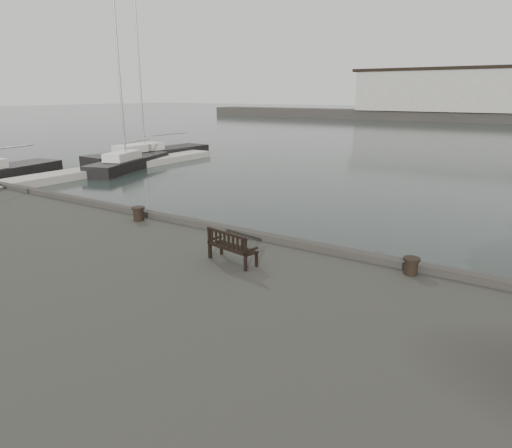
% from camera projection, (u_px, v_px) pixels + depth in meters
% --- Properties ---
extents(ground, '(400.00, 400.00, 0.00)m').
position_uv_depth(ground, '(242.00, 281.00, 14.14)').
color(ground, black).
rests_on(ground, ground).
extents(pontoon, '(2.00, 24.00, 0.50)m').
position_uv_depth(pontoon, '(94.00, 171.00, 32.67)').
color(pontoon, '#B8B5AB').
rests_on(pontoon, ground).
extents(breakwater, '(140.00, 9.50, 12.20)m').
position_uv_depth(breakwater, '(492.00, 100.00, 89.23)').
color(breakwater, '#383530').
rests_on(breakwater, ground).
extents(bench, '(1.44, 0.71, 0.79)m').
position_uv_depth(bench, '(232.00, 253.00, 11.28)').
color(bench, black).
rests_on(bench, quay).
extents(bollard_left, '(0.47, 0.47, 0.46)m').
position_uv_depth(bollard_left, '(138.00, 214.00, 15.03)').
color(bollard_left, black).
rests_on(bollard_left, quay).
extents(bollard_right, '(0.39, 0.39, 0.41)m').
position_uv_depth(bollard_right, '(411.00, 266.00, 10.54)').
color(bollard_right, black).
rests_on(bollard_right, quay).
extents(yacht_b, '(3.37, 12.50, 16.02)m').
position_uv_depth(yacht_b, '(151.00, 156.00, 40.42)').
color(yacht_b, black).
rests_on(yacht_b, ground).
extents(yacht_c, '(4.92, 9.37, 12.37)m').
position_uv_depth(yacht_c, '(130.00, 165.00, 35.13)').
color(yacht_c, black).
rests_on(yacht_c, ground).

